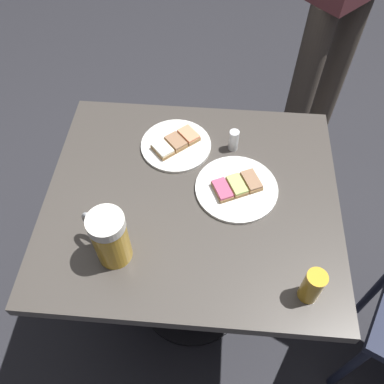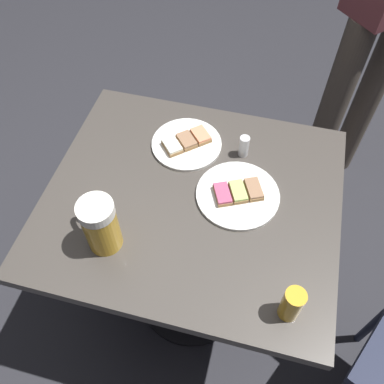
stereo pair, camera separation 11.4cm
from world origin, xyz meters
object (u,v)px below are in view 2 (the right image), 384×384
object	(u,v)px
plate_near	(238,194)
salt_shaker	(244,146)
plate_far	(187,143)
beer_mug	(100,224)
beer_glass_small	(292,304)

from	to	relation	value
plate_near	salt_shaker	xyz separation A→B (m)	(-0.01, 0.16, 0.03)
plate_far	beer_mug	size ratio (longest dim) A/B	1.31
plate_near	plate_far	xyz separation A→B (m)	(-0.19, 0.15, 0.00)
beer_glass_small	plate_far	bearing A→B (deg)	129.01
salt_shaker	plate_far	bearing A→B (deg)	-177.64
plate_near	beer_mug	world-z (taller)	beer_mug
plate_far	beer_glass_small	world-z (taller)	beer_glass_small
plate_near	salt_shaker	size ratio (longest dim) A/B	3.32
plate_far	beer_glass_small	bearing A→B (deg)	-50.99
beer_mug	salt_shaker	xyz separation A→B (m)	(0.30, 0.39, -0.05)
plate_near	beer_mug	bearing A→B (deg)	-143.55
plate_far	beer_glass_small	size ratio (longest dim) A/B	2.08
beer_glass_small	plate_near	bearing A→B (deg)	120.36
plate_near	plate_far	world-z (taller)	same
plate_near	beer_mug	size ratio (longest dim) A/B	1.42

